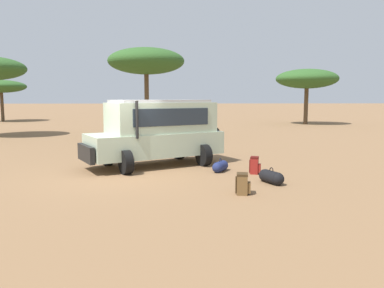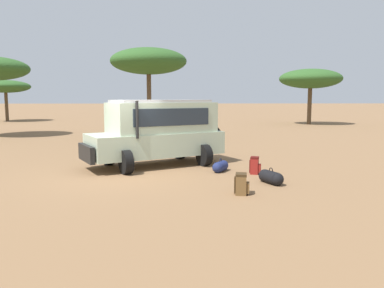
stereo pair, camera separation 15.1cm
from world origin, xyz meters
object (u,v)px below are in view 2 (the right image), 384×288
object	(u,v)px
safari_vehicle	(158,131)
backpack_beside_front_wheel	(255,166)
backpack_cluster_center	(241,184)
acacia_tree_far_left	(5,87)
acacia_tree_centre_back	(149,62)
duffel_bag_low_black_case	(220,166)
duffel_bag_soft_canvas	(271,177)
acacia_tree_right_mid	(311,79)

from	to	relation	value
safari_vehicle	backpack_beside_front_wheel	distance (m)	3.84
backpack_cluster_center	acacia_tree_far_left	world-z (taller)	acacia_tree_far_left
safari_vehicle	backpack_cluster_center	size ratio (longest dim) A/B	9.58
acacia_tree_far_left	acacia_tree_centre_back	xyz separation A→B (m)	(16.73, -17.16, 1.07)
duffel_bag_low_black_case	backpack_cluster_center	bearing A→B (deg)	-86.13
backpack_beside_front_wheel	acacia_tree_centre_back	distance (m)	13.56
duffel_bag_low_black_case	duffel_bag_soft_canvas	xyz separation A→B (m)	(1.28, -1.86, 0.01)
backpack_cluster_center	acacia_tree_centre_back	xyz separation A→B (m)	(-3.52, 14.64, 4.52)
duffel_bag_low_black_case	duffel_bag_soft_canvas	distance (m)	2.26
backpack_beside_front_wheel	duffel_bag_low_black_case	xyz separation A→B (m)	(-1.10, 0.43, -0.10)
acacia_tree_far_left	acacia_tree_centre_back	world-z (taller)	acacia_tree_centre_back
backpack_beside_front_wheel	acacia_tree_far_left	size ratio (longest dim) A/B	0.10
acacia_tree_centre_back	acacia_tree_right_mid	distance (m)	18.18
duffel_bag_soft_canvas	acacia_tree_right_mid	bearing A→B (deg)	68.39
duffel_bag_soft_canvas	acacia_tree_centre_back	size ratio (longest dim) A/B	0.16
backpack_cluster_center	duffel_bag_low_black_case	size ratio (longest dim) A/B	0.71
safari_vehicle	backpack_beside_front_wheel	size ratio (longest dim) A/B	9.32
safari_vehicle	backpack_cluster_center	distance (m)	5.08
duffel_bag_low_black_case	acacia_tree_far_left	size ratio (longest dim) A/B	0.14
safari_vehicle	acacia_tree_right_mid	world-z (taller)	acacia_tree_right_mid
safari_vehicle	duffel_bag_soft_canvas	size ratio (longest dim) A/B	5.84
duffel_bag_soft_canvas	acacia_tree_centre_back	bearing A→B (deg)	108.87
safari_vehicle	duffel_bag_low_black_case	bearing A→B (deg)	-30.74
duffel_bag_low_black_case	acacia_tree_centre_back	bearing A→B (deg)	105.96
backpack_cluster_center	acacia_tree_far_left	xyz separation A→B (m)	(-20.25, 31.80, 3.45)
backpack_beside_front_wheel	duffel_bag_soft_canvas	size ratio (longest dim) A/B	0.63
acacia_tree_far_left	acacia_tree_centre_back	distance (m)	23.99
safari_vehicle	acacia_tree_right_mid	size ratio (longest dim) A/B	0.91
backpack_cluster_center	duffel_bag_soft_canvas	xyz separation A→B (m)	(1.07, 1.21, -0.08)
acacia_tree_centre_back	acacia_tree_right_mid	world-z (taller)	acacia_tree_centre_back
acacia_tree_centre_back	safari_vehicle	bearing A→B (deg)	-83.73
duffel_bag_low_black_case	backpack_beside_front_wheel	bearing A→B (deg)	-21.54
safari_vehicle	acacia_tree_centre_back	size ratio (longest dim) A/B	0.95
duffel_bag_low_black_case	acacia_tree_right_mid	bearing A→B (deg)	64.13
backpack_cluster_center	acacia_tree_centre_back	size ratio (longest dim) A/B	0.10
backpack_cluster_center	acacia_tree_right_mid	bearing A→B (deg)	67.25
backpack_cluster_center	backpack_beside_front_wheel	bearing A→B (deg)	71.32
duffel_bag_soft_canvas	acacia_tree_far_left	distance (m)	37.45
acacia_tree_right_mid	duffel_bag_low_black_case	bearing A→B (deg)	-115.87
backpack_beside_front_wheel	duffel_bag_low_black_case	size ratio (longest dim) A/B	0.73
duffel_bag_soft_canvas	acacia_tree_right_mid	distance (m)	26.78
backpack_beside_front_wheel	backpack_cluster_center	world-z (taller)	backpack_beside_front_wheel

